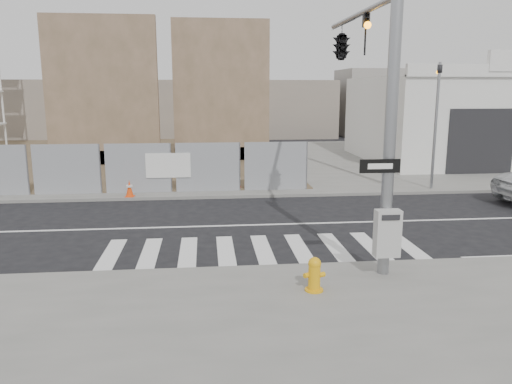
{
  "coord_description": "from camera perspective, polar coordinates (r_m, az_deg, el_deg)",
  "views": [
    {
      "loc": [
        -1.49,
        -15.26,
        4.25
      ],
      "look_at": [
        -0.09,
        -1.56,
        1.4
      ],
      "focal_mm": 35.0,
      "sensor_mm": 36.0,
      "label": 1
    }
  ],
  "objects": [
    {
      "name": "fire_hydrant",
      "position": [
        10.55,
        6.68,
        -9.32
      ],
      "size": [
        0.51,
        0.51,
        0.73
      ],
      "rotation": [
        0.0,
        0.0,
        0.42
      ],
      "color": "#E6A10C",
      "rests_on": "sidewalk_near"
    },
    {
      "name": "concrete_wall_left",
      "position": [
        28.88,
        -17.06,
        9.45
      ],
      "size": [
        6.0,
        1.3,
        8.0
      ],
      "color": "brown",
      "rests_on": "sidewalk_far"
    },
    {
      "name": "utility_pole_right",
      "position": [
        22.26,
        15.67,
        13.73
      ],
      "size": [
        1.6,
        0.28,
        10.0
      ],
      "color": "brown",
      "rests_on": "sidewalk_far"
    },
    {
      "name": "traffic_cone_d",
      "position": [
        21.14,
        -2.1,
        1.27
      ],
      "size": [
        0.38,
        0.38,
        0.63
      ],
      "rotation": [
        0.0,
        0.0,
        0.17
      ],
      "color": "red",
      "rests_on": "sidewalk_far"
    },
    {
      "name": "sidewalk_far",
      "position": [
        29.59,
        -2.89,
        3.53
      ],
      "size": [
        50.0,
        20.0,
        0.12
      ],
      "primitive_type": "cube",
      "color": "slate",
      "rests_on": "ground"
    },
    {
      "name": "signal_pole",
      "position": [
        13.81,
        11.26,
        13.68
      ],
      "size": [
        0.96,
        5.87,
        7.0
      ],
      "color": "gray",
      "rests_on": "sidewalk_near"
    },
    {
      "name": "traffic_cone_c",
      "position": [
        20.07,
        -14.26,
        0.38
      ],
      "size": [
        0.37,
        0.37,
        0.65
      ],
      "rotation": [
        0.0,
        0.0,
        -0.12
      ],
      "color": "#EE420C",
      "rests_on": "sidewalk_far"
    },
    {
      "name": "auto_shop",
      "position": [
        32.24,
        23.12,
        7.71
      ],
      "size": [
        12.0,
        10.2,
        5.95
      ],
      "color": "silver",
      "rests_on": "sidewalk_far"
    },
    {
      "name": "far_signal_pole",
      "position": [
        22.02,
        19.96,
        9.0
      ],
      "size": [
        0.16,
        0.2,
        5.6
      ],
      "color": "gray",
      "rests_on": "sidewalk_far"
    },
    {
      "name": "ground",
      "position": [
        15.91,
        -0.25,
        -3.8
      ],
      "size": [
        100.0,
        100.0,
        0.0
      ],
      "primitive_type": "plane",
      "color": "black",
      "rests_on": "ground"
    },
    {
      "name": "concrete_wall_right",
      "position": [
        29.37,
        -3.95,
        9.96
      ],
      "size": [
        5.5,
        1.3,
        8.0
      ],
      "color": "brown",
      "rests_on": "sidewalk_far"
    }
  ]
}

